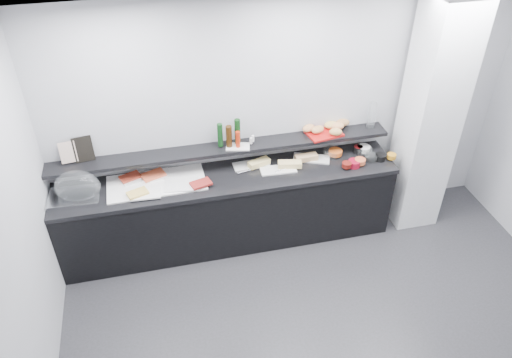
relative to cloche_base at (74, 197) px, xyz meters
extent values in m
plane|color=#2D2D30|center=(2.24, -1.67, -0.92)|extent=(5.00, 5.00, 0.00)
cube|color=#B0B2B8|center=(2.24, 0.33, 0.43)|extent=(5.00, 0.02, 2.70)
plane|color=white|center=(2.24, -1.67, 1.78)|extent=(5.00, 5.00, 0.00)
cube|color=white|center=(3.74, -0.02, 0.43)|extent=(0.50, 0.50, 2.70)
cube|color=black|center=(1.54, 0.03, -0.50)|extent=(3.60, 0.60, 0.85)
cube|color=black|center=(1.54, 0.03, -0.05)|extent=(3.62, 0.62, 0.05)
cube|color=black|center=(1.54, 0.20, 0.21)|extent=(3.60, 0.25, 0.04)
cube|color=silver|center=(0.00, 0.00, 0.00)|extent=(0.52, 0.36, 0.04)
ellipsoid|color=white|center=(0.05, 0.02, 0.11)|extent=(0.49, 0.37, 0.34)
cube|color=white|center=(0.81, 0.06, -0.01)|extent=(1.00, 0.49, 0.01)
cube|color=silver|center=(0.59, 0.18, 0.00)|extent=(0.30, 0.24, 0.01)
cube|color=maroon|center=(0.55, 0.19, 0.02)|extent=(0.24, 0.20, 0.02)
cube|color=white|center=(0.80, 0.18, 0.00)|extent=(0.31, 0.22, 0.01)
cube|color=#DC502D|center=(0.78, 0.17, 0.02)|extent=(0.28, 0.23, 0.02)
cube|color=white|center=(0.69, -0.10, 0.00)|extent=(0.31, 0.22, 0.01)
cube|color=#E6C159|center=(0.61, -0.10, 0.02)|extent=(0.23, 0.19, 0.02)
cube|color=white|center=(1.05, -0.04, 0.00)|extent=(0.37, 0.27, 0.01)
cube|color=maroon|center=(1.24, -0.09, 0.02)|extent=(0.24, 0.19, 0.02)
cube|color=silver|center=(1.82, 0.16, -0.01)|extent=(0.39, 0.18, 0.01)
cube|color=#E1C776|center=(1.90, 0.13, 0.02)|extent=(0.26, 0.16, 0.06)
cylinder|color=#B0B2B7|center=(1.72, 0.04, 0.00)|extent=(0.16, 0.04, 0.01)
cube|color=white|center=(2.08, 0.01, -0.01)|extent=(0.39, 0.18, 0.01)
cube|color=#E1C376|center=(2.22, 0.03, 0.02)|extent=(0.26, 0.14, 0.06)
cylinder|color=silver|center=(2.12, -0.02, 0.00)|extent=(0.16, 0.05, 0.01)
cube|color=silver|center=(2.49, 0.13, -0.01)|extent=(0.43, 0.30, 0.01)
cube|color=tan|center=(2.43, 0.11, 0.02)|extent=(0.25, 0.10, 0.06)
cylinder|color=silver|center=(2.33, 0.09, 0.00)|extent=(0.16, 0.02, 0.01)
cylinder|color=white|center=(2.73, 0.15, 0.02)|extent=(0.24, 0.24, 0.07)
cylinder|color=#DB5C1D|center=(2.77, 0.13, 0.03)|extent=(0.19, 0.19, 0.05)
cylinder|color=black|center=(3.06, 0.15, 0.02)|extent=(0.17, 0.17, 0.07)
cylinder|color=#550C0D|center=(3.05, 0.15, 0.03)|extent=(0.11, 0.11, 0.05)
cylinder|color=white|center=(3.10, 0.10, 0.02)|extent=(0.22, 0.22, 0.07)
cylinder|color=white|center=(3.11, 0.14, 0.03)|extent=(0.19, 0.19, 0.05)
cylinder|color=maroon|center=(2.90, -0.10, 0.02)|extent=(0.17, 0.17, 0.07)
cylinder|color=#58110C|center=(2.80, -0.12, 0.03)|extent=(0.11, 0.11, 0.05)
cylinder|color=silver|center=(3.12, -0.04, 0.02)|extent=(0.17, 0.17, 0.07)
cylinder|color=#CD5A32|center=(2.97, -0.09, 0.03)|extent=(0.14, 0.14, 0.05)
cylinder|color=black|center=(3.22, -0.05, 0.02)|extent=(0.15, 0.15, 0.07)
cylinder|color=orange|center=(3.34, -0.08, 0.03)|extent=(0.12, 0.12, 0.05)
cube|color=black|center=(0.14, 0.28, 0.36)|extent=(0.20, 0.10, 0.26)
cube|color=#CEA494|center=(0.00, 0.26, 0.36)|extent=(0.16, 0.07, 0.22)
cube|color=white|center=(1.68, 0.17, 0.24)|extent=(0.27, 0.20, 0.01)
cylinder|color=#0E3312|center=(1.51, 0.22, 0.37)|extent=(0.07, 0.07, 0.26)
cylinder|color=#341D09|center=(1.60, 0.19, 0.36)|extent=(0.07, 0.07, 0.24)
cylinder|color=#0E3310|center=(1.69, 0.23, 0.38)|extent=(0.07, 0.07, 0.28)
cylinder|color=#B3250C|center=(1.68, 0.16, 0.33)|extent=(0.06, 0.06, 0.18)
cylinder|color=white|center=(1.86, 0.23, 0.28)|extent=(0.04, 0.04, 0.07)
cylinder|color=silver|center=(1.83, 0.19, 0.28)|extent=(0.04, 0.04, 0.07)
cube|color=red|center=(2.65, 0.21, 0.24)|extent=(0.41, 0.32, 0.02)
ellipsoid|color=#CB844D|center=(2.49, 0.27, 0.29)|extent=(0.18, 0.14, 0.08)
ellipsoid|color=gold|center=(2.75, 0.28, 0.29)|extent=(0.16, 0.10, 0.08)
ellipsoid|color=#AD7642|center=(2.89, 0.30, 0.29)|extent=(0.16, 0.11, 0.08)
ellipsoid|color=#BC8D48|center=(2.75, 0.13, 0.29)|extent=(0.16, 0.12, 0.08)
ellipsoid|color=#BD7F48|center=(2.57, 0.22, 0.29)|extent=(0.18, 0.14, 0.08)
ellipsoid|color=tan|center=(2.81, 0.24, 0.29)|extent=(0.15, 0.10, 0.08)
cylinder|color=white|center=(3.20, 0.24, 0.38)|extent=(0.10, 0.10, 0.30)
camera|label=1|loc=(0.87, -4.14, 3.06)|focal=35.00mm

